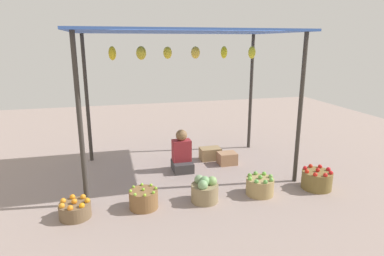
# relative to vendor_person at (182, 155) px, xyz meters

# --- Properties ---
(ground_plane) EXTENTS (14.00, 14.00, 0.00)m
(ground_plane) POSITION_rel_vendor_person_xyz_m (0.06, 0.00, -0.30)
(ground_plane) COLOR gray
(market_stall_structure) EXTENTS (3.74, 2.25, 2.53)m
(market_stall_structure) POSITION_rel_vendor_person_xyz_m (0.05, 0.01, 2.04)
(market_stall_structure) COLOR #38332D
(market_stall_structure) RESTS_ON ground
(vendor_person) EXTENTS (0.36, 0.44, 0.78)m
(vendor_person) POSITION_rel_vendor_person_xyz_m (0.00, 0.00, 0.00)
(vendor_person) COLOR #3B3738
(vendor_person) RESTS_ON ground
(basket_oranges) EXTENTS (0.43, 0.43, 0.27)m
(basket_oranges) POSITION_rel_vendor_person_xyz_m (-1.80, -1.31, -0.18)
(basket_oranges) COLOR brown
(basket_oranges) RESTS_ON ground
(basket_limes) EXTENTS (0.42, 0.42, 0.31)m
(basket_limes) POSITION_rel_vendor_person_xyz_m (-0.86, -1.28, -0.16)
(basket_limes) COLOR brown
(basket_limes) RESTS_ON ground
(basket_cabbages) EXTENTS (0.41, 0.41, 0.40)m
(basket_cabbages) POSITION_rel_vendor_person_xyz_m (0.06, -1.30, -0.12)
(basket_cabbages) COLOR #8C7855
(basket_cabbages) RESTS_ON ground
(basket_green_apples) EXTENTS (0.43, 0.43, 0.32)m
(basket_green_apples) POSITION_rel_vendor_person_xyz_m (0.97, -1.29, -0.16)
(basket_green_apples) COLOR #A38855
(basket_green_apples) RESTS_ON ground
(basket_red_tomatoes) EXTENTS (0.48, 0.48, 0.35)m
(basket_red_tomatoes) POSITION_rel_vendor_person_xyz_m (1.97, -1.32, -0.15)
(basket_red_tomatoes) COLOR brown
(basket_red_tomatoes) RESTS_ON ground
(wooden_crate_near_vendor) EXTENTS (0.35, 0.28, 0.23)m
(wooden_crate_near_vendor) POSITION_rel_vendor_person_xyz_m (0.93, 0.08, -0.18)
(wooden_crate_near_vendor) COLOR #A77A57
(wooden_crate_near_vendor) RESTS_ON ground
(wooden_crate_stacked_rear) EXTENTS (0.41, 0.28, 0.25)m
(wooden_crate_stacked_rear) POSITION_rel_vendor_person_xyz_m (0.69, 0.42, -0.17)
(wooden_crate_stacked_rear) COLOR #997B52
(wooden_crate_stacked_rear) RESTS_ON ground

